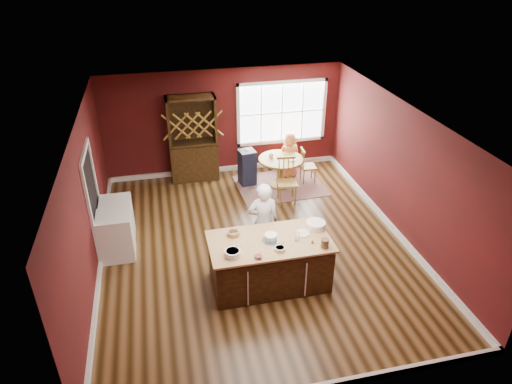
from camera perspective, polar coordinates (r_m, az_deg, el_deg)
room_shell at (r=8.52m, az=-0.21°, el=0.65°), size 7.00×7.00×7.00m
window at (r=11.89m, az=3.23°, el=9.90°), size 2.36×0.10×1.66m
doorway at (r=9.15m, az=-19.55°, el=-1.40°), size 0.08×1.26×2.13m
kitchen_island at (r=8.09m, az=1.69°, el=-8.87°), size 2.09×1.09×0.92m
dining_table at (r=11.17m, az=3.11°, el=3.22°), size 1.09×1.09×0.75m
baker at (r=8.49m, az=0.88°, el=-3.76°), size 0.63×0.45×1.61m
layer_cake at (r=7.76m, az=1.88°, el=-5.71°), size 0.31×0.31×0.12m
bowl_blue at (r=7.43m, az=-2.95°, el=-7.65°), size 0.27×0.27×0.10m
bowl_yellow at (r=7.91m, az=-2.83°, el=-5.20°), size 0.21×0.21×0.08m
bowl_pink at (r=7.39m, az=0.28°, el=-8.10°), size 0.14×0.14×0.05m
bowl_olive at (r=7.56m, az=3.00°, el=-7.12°), size 0.18×0.18×0.07m
drinking_glass at (r=7.78m, az=5.19°, el=-5.60°), size 0.08×0.08×0.16m
dinner_plate at (r=8.00m, az=5.86°, el=-5.14°), size 0.25×0.25×0.02m
white_tub at (r=8.16m, az=7.46°, el=-4.10°), size 0.35×0.35×0.12m
stoneware_crock at (r=7.68m, az=8.60°, el=-6.37°), size 0.13×0.13×0.16m
toy_figurine at (r=7.77m, az=7.07°, el=-6.14°), size 0.04×0.04×0.07m
rug at (r=11.41m, az=3.04°, el=0.83°), size 2.17×1.72×0.01m
chair_east at (r=11.48m, az=6.56°, el=3.36°), size 0.38×0.40×0.91m
chair_south at (r=10.47m, az=3.91°, el=1.36°), size 0.50×0.48×1.09m
chair_north at (r=12.01m, az=3.95°, el=4.85°), size 0.46×0.44×0.97m
seated_woman at (r=11.65m, az=4.16°, el=4.65°), size 0.63×0.46×1.19m
high_chair at (r=11.30m, az=-1.11°, el=3.19°), size 0.43×0.43×0.94m
toddler at (r=11.20m, az=-1.05°, el=4.88°), size 0.18×0.14×0.26m
table_plate at (r=11.02m, az=4.51°, el=4.06°), size 0.20×0.20×0.01m
table_cup at (r=11.10m, az=1.91°, el=4.57°), size 0.13×0.13×0.10m
hutch at (r=11.41m, az=-7.89°, el=6.58°), size 1.18×0.49×2.17m
washer at (r=9.12m, az=-17.07°, el=-5.25°), size 0.63×0.61×0.92m
dryer at (r=9.67m, az=-16.92°, el=-3.24°), size 0.61×0.59×0.88m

